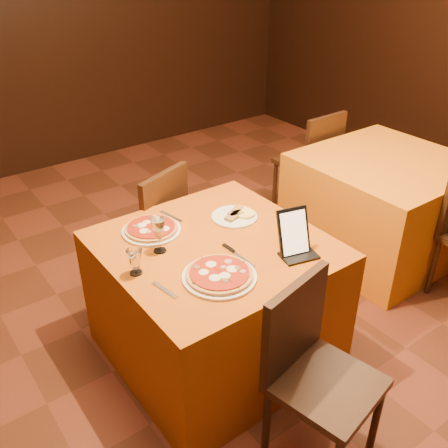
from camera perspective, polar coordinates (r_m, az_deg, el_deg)
floor at (r=3.02m, az=4.49°, el=-15.29°), size 6.00×7.00×0.01m
wall_back at (r=5.32m, az=-21.72°, el=20.18°), size 6.00×0.01×2.80m
main_table at (r=2.82m, az=-1.07°, el=-8.69°), size 1.10×1.10×0.75m
side_table at (r=3.94m, az=17.54°, el=1.99°), size 1.10×1.10×0.75m
chair_main_near at (r=2.32m, az=11.67°, el=-17.53°), size 0.57×0.57×0.91m
chair_main_far at (r=3.34m, az=-9.02°, el=-0.60°), size 0.50×0.50×0.91m
chair_side_far at (r=4.37m, az=9.34°, el=7.04°), size 0.44×0.44×0.91m
pizza_near at (r=2.34m, az=-0.53°, el=-5.89°), size 0.35×0.35×0.03m
pizza_far at (r=2.72m, az=-8.30°, el=-0.61°), size 0.32×0.32×0.03m
cutlet_dish at (r=2.83m, az=1.19°, el=0.93°), size 0.26×0.26×0.03m
wine_glass at (r=2.51m, az=-7.45°, el=-1.27°), size 0.08×0.08×0.19m
water_glass at (r=2.38m, az=-10.14°, el=-4.28°), size 0.07×0.07×0.13m
tablet at (r=2.49m, az=7.95°, el=-0.90°), size 0.18×0.13×0.23m
knife at (r=2.50m, az=1.73°, el=-3.72°), size 0.02×0.23×0.01m
fork_near at (r=2.29m, az=-6.78°, el=-7.48°), size 0.04×0.16×0.01m
fork_far at (r=2.86m, az=-6.08°, el=0.87°), size 0.05×0.18×0.01m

